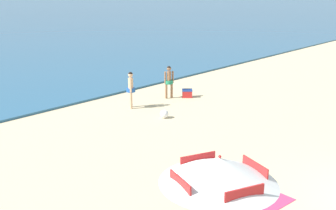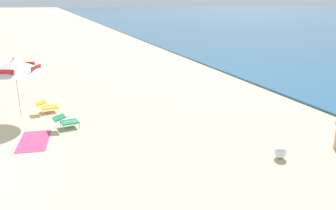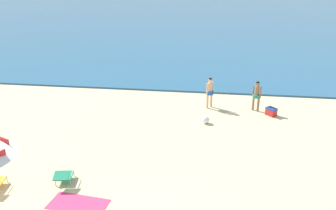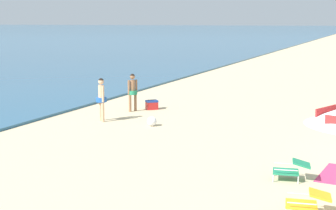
{
  "view_description": "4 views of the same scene",
  "coord_description": "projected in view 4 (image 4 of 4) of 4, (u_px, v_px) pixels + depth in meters",
  "views": [
    {
      "loc": [
        -11.18,
        -2.0,
        5.44
      ],
      "look_at": [
        -0.47,
        7.75,
        1.28
      ],
      "focal_mm": 45.9,
      "sensor_mm": 36.0,
      "label": 1
    },
    {
      "loc": [
        8.4,
        3.65,
        4.26
      ],
      "look_at": [
        -2.53,
        7.46,
        0.71
      ],
      "focal_mm": 35.52,
      "sensor_mm": 36.0,
      "label": 2
    },
    {
      "loc": [
        1.57,
        -5.56,
        6.64
      ],
      "look_at": [
        -0.42,
        8.73,
        1.14
      ],
      "focal_mm": 37.02,
      "sensor_mm": 36.0,
      "label": 3
    },
    {
      "loc": [
        -15.27,
        2.12,
        3.74
      ],
      "look_at": [
        -0.15,
        8.33,
        1.06
      ],
      "focal_mm": 54.85,
      "sensor_mm": 36.0,
      "label": 4
    }
  ],
  "objects": [
    {
      "name": "beach_ball",
      "position": [
        152.0,
        121.0,
        18.45
      ],
      "size": [
        0.35,
        0.35,
        0.35
      ],
      "primitive_type": "sphere",
      "color": "white",
      "rests_on": "ground"
    },
    {
      "name": "cooler_box",
      "position": [
        152.0,
        105.0,
        21.91
      ],
      "size": [
        0.59,
        0.6,
        0.43
      ],
      "color": "red",
      "rests_on": "ground"
    },
    {
      "name": "person_standing_near_shore",
      "position": [
        101.0,
        96.0,
        19.22
      ],
      "size": [
        0.4,
        0.4,
        1.63
      ],
      "color": "#D8A87F",
      "rests_on": "ground"
    },
    {
      "name": "lounge_chair_under_umbrella",
      "position": [
        308.0,
        201.0,
        9.97
      ],
      "size": [
        0.66,
        0.93,
        0.49
      ],
      "color": "gold",
      "rests_on": "ground"
    },
    {
      "name": "lounge_chair_spare_folded",
      "position": [
        291.0,
        169.0,
        12.15
      ],
      "size": [
        0.68,
        0.94,
        0.49
      ],
      "color": "#1E7F56",
      "rests_on": "ground"
    },
    {
      "name": "person_standing_beside",
      "position": [
        133.0,
        90.0,
        21.34
      ],
      "size": [
        0.42,
        0.39,
        1.58
      ],
      "color": "#8C6042",
      "rests_on": "ground"
    }
  ]
}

